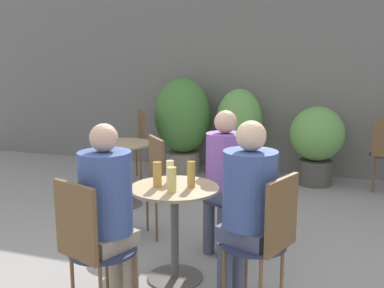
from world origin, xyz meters
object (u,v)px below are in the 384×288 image
object	(u,v)px
bistro_chair_0	(89,240)
bistro_chair_1	(268,233)
cafe_table_far	(122,161)
seated_person_1	(248,200)
beer_glass_0	(172,180)
potted_plant_1	(239,127)
seated_person_2	(224,169)
bistro_chair_2	(234,185)
beer_glass_1	(191,174)
beer_glass_2	(170,172)
cafe_table_near	(175,214)
potted_plant_2	(317,140)
bistro_chair_3	(147,178)
bistro_chair_4	(135,138)
beer_glass_3	(158,174)
potted_plant_0	(183,120)
seated_person_0	(108,204)

from	to	relation	value
bistro_chair_0	bistro_chair_1	size ratio (longest dim) A/B	1.00
cafe_table_far	seated_person_1	xyz separation A→B (m)	(1.79, -1.68, 0.24)
cafe_table_far	beer_glass_0	size ratio (longest dim) A/B	4.07
potted_plant_1	seated_person_2	bearing A→B (deg)	-79.86
seated_person_1	potted_plant_1	xyz separation A→B (m)	(-0.82, 3.33, -0.04)
bistro_chair_1	cafe_table_far	bearing A→B (deg)	-111.55
bistro_chair_2	beer_glass_1	distance (m)	0.76
beer_glass_1	beer_glass_2	world-z (taller)	beer_glass_1
cafe_table_near	beer_glass_2	size ratio (longest dim) A/B	4.23
beer_glass_0	potted_plant_1	world-z (taller)	potted_plant_1
beer_glass_0	potted_plant_2	bearing A→B (deg)	75.88
beer_glass_0	bistro_chair_1	bearing A→B (deg)	-12.03
bistro_chair_3	beer_glass_2	xyz separation A→B (m)	(0.46, -0.58, 0.24)
bistro_chair_0	bistro_chair_4	bearing A→B (deg)	-48.23
beer_glass_2	beer_glass_3	bearing A→B (deg)	-108.33
potted_plant_1	beer_glass_2	bearing A→B (deg)	-87.00
beer_glass_1	beer_glass_3	bearing A→B (deg)	-163.05
bistro_chair_4	beer_glass_0	xyz separation A→B (m)	(1.61, -2.70, 0.25)
seated_person_2	potted_plant_1	bearing A→B (deg)	120.39
beer_glass_2	bistro_chair_1	bearing A→B (deg)	-24.62
bistro_chair_0	bistro_chair_4	xyz separation A→B (m)	(-1.31, 3.32, 0.00)
cafe_table_far	seated_person_2	world-z (taller)	seated_person_2
bistro_chair_2	potted_plant_0	world-z (taller)	potted_plant_0
seated_person_0	seated_person_1	xyz separation A→B (m)	(0.81, 0.38, -0.00)
seated_person_1	beer_glass_3	bearing A→B (deg)	-84.15
beer_glass_0	cafe_table_near	bearing A→B (deg)	102.67
bistro_chair_3	beer_glass_2	size ratio (longest dim) A/B	5.50
potted_plant_0	seated_person_1	bearing A→B (deg)	-63.41
bistro_chair_1	potted_plant_0	world-z (taller)	potted_plant_0
bistro_chair_2	potted_plant_2	distance (m)	2.39
cafe_table_near	seated_person_0	distance (m)	0.68
bistro_chair_2	seated_person_1	xyz separation A→B (m)	(0.32, -0.96, 0.19)
seated_person_2	beer_glass_3	distance (m)	0.72
seated_person_2	beer_glass_1	world-z (taller)	seated_person_2
bistro_chair_4	seated_person_1	world-z (taller)	seated_person_1
bistro_chair_1	seated_person_0	world-z (taller)	seated_person_0
bistro_chair_2	bistro_chair_3	distance (m)	0.81
seated_person_1	beer_glass_2	world-z (taller)	seated_person_1
bistro_chair_0	seated_person_0	size ratio (longest dim) A/B	0.74
bistro_chair_1	beer_glass_2	xyz separation A→B (m)	(-0.81, 0.37, 0.24)
beer_glass_2	seated_person_0	bearing A→B (deg)	-101.86
potted_plant_0	potted_plant_2	bearing A→B (deg)	-1.08
bistro_chair_1	beer_glass_3	world-z (taller)	bistro_chair_1
potted_plant_1	bistro_chair_0	bearing A→B (deg)	-90.62
beer_glass_3	potted_plant_2	xyz separation A→B (m)	(0.95, 3.10, -0.21)
cafe_table_far	potted_plant_2	world-z (taller)	potted_plant_2
cafe_table_far	beer_glass_1	xyz separation A→B (m)	(1.32, -1.42, 0.30)
seated_person_1	potted_plant_2	distance (m)	3.29
bistro_chair_4	seated_person_0	distance (m)	3.46
cafe_table_near	cafe_table_far	size ratio (longest dim) A/B	1.00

